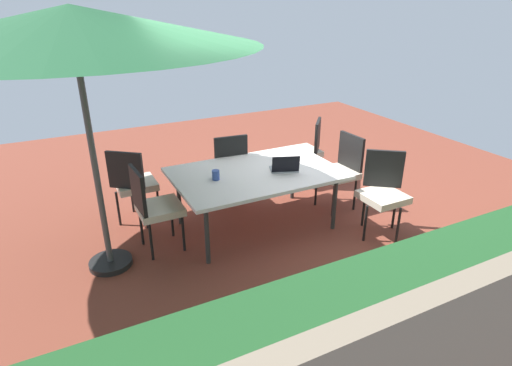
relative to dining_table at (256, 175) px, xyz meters
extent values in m
cube|color=brown|center=(0.00, 0.00, -0.69)|extent=(10.00, 10.00, 0.02)
cube|color=#1E4C23|center=(0.00, 2.80, -0.14)|extent=(6.30, 0.99, 1.07)
cube|color=silver|center=(0.00, 0.00, 0.02)|extent=(1.92, 1.25, 0.04)
cylinder|color=#333333|center=(-0.81, -0.48, -0.34)|extent=(0.05, 0.05, 0.68)
cylinder|color=#333333|center=(0.81, -0.48, -0.34)|extent=(0.05, 0.05, 0.68)
cylinder|color=#333333|center=(-0.81, 0.48, -0.34)|extent=(0.05, 0.05, 0.68)
cylinder|color=#333333|center=(0.81, 0.48, -0.34)|extent=(0.05, 0.05, 0.68)
cylinder|color=#4C4C4C|center=(1.74, 0.05, 0.57)|extent=(0.06, 0.06, 2.49)
cone|color=#1E512D|center=(1.74, 0.05, 1.70)|extent=(3.20, 3.20, 0.33)
cylinder|color=black|center=(1.74, 0.05, -0.65)|extent=(0.44, 0.44, 0.06)
cube|color=beige|center=(-1.21, 0.83, -0.19)|extent=(0.46, 0.46, 0.08)
cube|color=black|center=(-1.34, 0.67, 0.08)|extent=(0.37, 0.29, 0.45)
cylinder|color=black|center=(-0.96, 0.87, -0.45)|extent=(0.03, 0.03, 0.45)
cylinder|color=black|center=(-1.25, 1.09, -0.45)|extent=(0.03, 0.03, 0.45)
cylinder|color=black|center=(-1.17, 0.58, -0.45)|extent=(0.03, 0.03, 0.45)
cylinder|color=black|center=(-1.46, 0.80, -0.45)|extent=(0.03, 0.03, 0.45)
cube|color=beige|center=(1.15, -0.04, -0.19)|extent=(0.46, 0.46, 0.08)
cube|color=black|center=(1.36, -0.03, 0.08)|extent=(0.07, 0.44, 0.45)
cylinder|color=black|center=(0.96, 0.13, -0.45)|extent=(0.03, 0.03, 0.45)
cylinder|color=black|center=(0.98, -0.23, -0.45)|extent=(0.03, 0.03, 0.45)
cylinder|color=black|center=(1.32, 0.15, -0.45)|extent=(0.03, 0.03, 0.45)
cylinder|color=black|center=(1.34, -0.21, -0.45)|extent=(0.03, 0.03, 0.45)
cube|color=beige|center=(1.24, -0.81, -0.19)|extent=(0.46, 0.46, 0.08)
cube|color=black|center=(1.37, -0.64, 0.08)|extent=(0.37, 0.30, 0.45)
cylinder|color=black|center=(0.98, -0.84, -0.45)|extent=(0.03, 0.03, 0.45)
cylinder|color=black|center=(1.27, -1.06, -0.45)|extent=(0.03, 0.03, 0.45)
cylinder|color=black|center=(1.21, -0.55, -0.45)|extent=(0.03, 0.03, 0.45)
cylinder|color=black|center=(1.49, -0.78, -0.45)|extent=(0.03, 0.03, 0.45)
cube|color=beige|center=(-1.21, -0.88, -0.19)|extent=(0.46, 0.46, 0.08)
cube|color=black|center=(-1.37, -0.74, 0.08)|extent=(0.31, 0.36, 0.45)
cylinder|color=black|center=(-1.19, -1.13, -0.45)|extent=(0.03, 0.03, 0.45)
cylinder|color=black|center=(-0.96, -0.86, -0.45)|extent=(0.03, 0.03, 0.45)
cylinder|color=black|center=(-1.46, -0.90, -0.45)|extent=(0.03, 0.03, 0.45)
cylinder|color=black|center=(-1.23, -0.62, -0.45)|extent=(0.03, 0.03, 0.45)
cube|color=beige|center=(-1.16, 0.02, -0.19)|extent=(0.46, 0.46, 0.08)
cube|color=black|center=(-1.37, 0.01, 0.08)|extent=(0.06, 0.44, 0.45)
cylinder|color=black|center=(-0.98, -0.15, -0.45)|extent=(0.03, 0.03, 0.45)
cylinder|color=black|center=(-0.99, 0.21, -0.45)|extent=(0.03, 0.03, 0.45)
cylinder|color=black|center=(-1.34, -0.17, -0.45)|extent=(0.03, 0.03, 0.45)
cylinder|color=black|center=(-1.35, 0.19, -0.45)|extent=(0.03, 0.03, 0.45)
cube|color=beige|center=(0.02, -0.84, -0.19)|extent=(0.46, 0.46, 0.08)
cube|color=black|center=(0.04, -0.63, 0.08)|extent=(0.44, 0.08, 0.45)
cylinder|color=black|center=(-0.18, -1.00, -0.45)|extent=(0.03, 0.03, 0.45)
cylinder|color=black|center=(0.18, -1.03, -0.45)|extent=(0.03, 0.03, 0.45)
cylinder|color=black|center=(-0.14, -0.64, -0.45)|extent=(0.03, 0.03, 0.45)
cylinder|color=black|center=(0.22, -0.68, -0.45)|extent=(0.03, 0.03, 0.45)
cube|color=gray|center=(-0.32, 0.10, 0.05)|extent=(0.38, 0.32, 0.02)
cube|color=black|center=(-0.28, 0.20, 0.16)|extent=(0.32, 0.16, 0.20)
cylinder|color=#334C99|center=(0.50, 0.01, 0.10)|extent=(0.08, 0.08, 0.11)
camera|label=1|loc=(2.06, 4.07, 1.92)|focal=29.71mm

